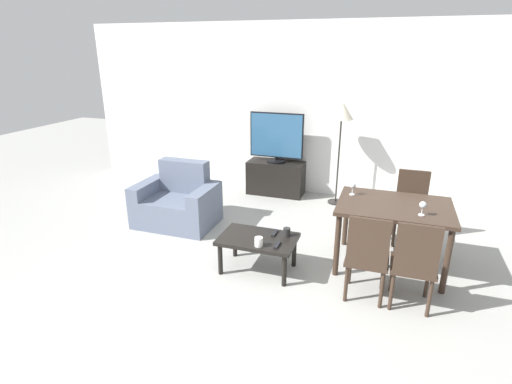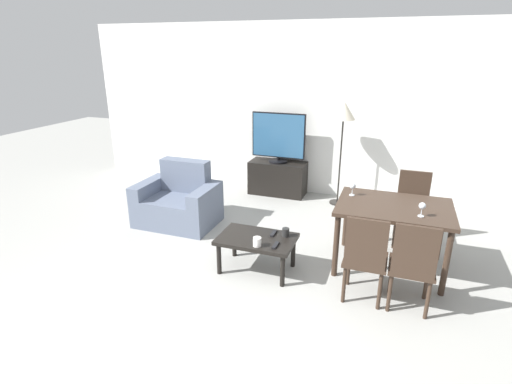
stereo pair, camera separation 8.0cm
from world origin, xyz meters
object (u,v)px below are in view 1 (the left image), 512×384
dining_chair_near_right (414,262)px  remote_primary (274,233)px  wine_glass_center (353,186)px  floor_lamp (342,116)px  tv (276,138)px  cup_white_near (287,232)px  remote_secondary (277,245)px  cup_colored_far (259,242)px  dining_chair_near (367,255)px  armchair (178,203)px  dining_chair_far (411,204)px  tv_stand (276,178)px  dining_table (394,213)px  wine_glass_left (423,206)px  coffee_table (258,242)px

dining_chair_near_right → remote_primary: dining_chair_near_right is taller
wine_glass_center → floor_lamp: bearing=103.1°
tv → floor_lamp: size_ratio=0.55×
dining_chair_near_right → cup_white_near: bearing=165.7°
remote_secondary → cup_colored_far: bearing=-160.5°
dining_chair_near → remote_primary: (-1.00, 0.33, -0.08)m
cup_colored_far → cup_white_near: bearing=56.4°
armchair → remote_secondary: (1.69, -0.95, 0.11)m
cup_colored_far → wine_glass_center: bearing=47.6°
armchair → dining_chair_far: (3.00, 0.46, 0.20)m
dining_chair_near → wine_glass_center: dining_chair_near is taller
armchair → floor_lamp: size_ratio=0.67×
remote_secondary → cup_white_near: cup_white_near is taller
dining_chair_far → tv: bearing=151.4°
dining_chair_near → dining_chair_far: bearing=74.5°
dining_chair_near → remote_secondary: dining_chair_near is taller
tv_stand → wine_glass_center: 2.28m
dining_table → cup_white_near: bearing=-158.5°
tv → floor_lamp: bearing=-5.9°
tv_stand → cup_colored_far: bearing=-77.5°
tv → remote_secondary: size_ratio=5.81×
dining_chair_near → armchair: bearing=158.4°
dining_chair_far → remote_secondary: 1.93m
armchair → wine_glass_left: wine_glass_left is taller
remote_primary → wine_glass_center: bearing=37.7°
cup_white_near → dining_chair_near_right: bearing=-14.3°
dining_chair_near_right → remote_primary: bearing=166.9°
armchair → remote_secondary: 1.95m
tv → remote_primary: 2.43m
armchair → tv_stand: size_ratio=1.15×
floor_lamp → cup_colored_far: (-0.44, -2.49, -0.93)m
remote_primary → remote_secondary: size_ratio=1.00×
coffee_table → floor_lamp: floor_lamp is taller
dining_table → floor_lamp: bearing=115.4°
armchair → wine_glass_left: 3.13m
coffee_table → remote_primary: (0.14, 0.14, 0.06)m
dining_table → dining_chair_far: dining_chair_far is taller
dining_chair_near → cup_white_near: size_ratio=9.65×
tv → wine_glass_center: 2.20m
dining_chair_near_right → wine_glass_center: (-0.67, 0.90, 0.35)m
armchair → wine_glass_center: size_ratio=7.23×
dining_chair_near_right → wine_glass_center: 1.17m
tv → dining_table: (1.85, -1.86, -0.30)m
dining_chair_near_right → wine_glass_left: size_ratio=6.13×
remote_primary → cup_colored_far: bearing=-102.9°
coffee_table → remote_primary: size_ratio=5.44×
armchair → wine_glass_center: bearing=-3.1°
armchair → dining_chair_near: bearing=-21.6°
dining_chair_near_right → cup_colored_far: bearing=179.7°
remote_secondary → tv: bearing=106.5°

